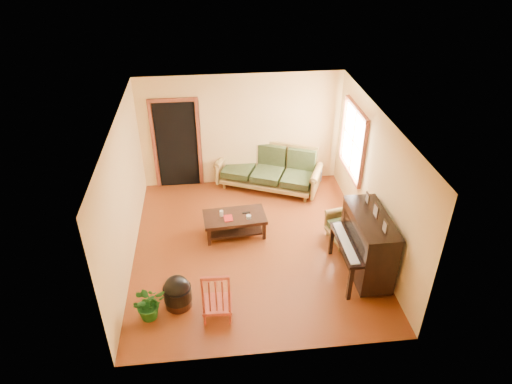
{
  "coord_description": "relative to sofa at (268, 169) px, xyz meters",
  "views": [
    {
      "loc": [
        -0.71,
        -6.87,
        5.56
      ],
      "look_at": [
        0.08,
        0.2,
        1.1
      ],
      "focal_mm": 32.0,
      "sensor_mm": 36.0,
      "label": 1
    }
  ],
  "objects": [
    {
      "name": "footstool",
      "position": [
        -1.95,
        -3.51,
        -0.28
      ],
      "size": [
        0.54,
        0.54,
        0.44
      ],
      "primitive_type": "cylinder",
      "rotation": [
        0.0,
        0.0,
        -0.19
      ],
      "color": "black",
      "rests_on": "floor"
    },
    {
      "name": "window",
      "position": [
        1.63,
        -0.82,
        1.0
      ],
      "size": [
        0.12,
        1.36,
        1.46
      ],
      "primitive_type": "cube",
      "color": "white",
      "rests_on": "right_wall"
    },
    {
      "name": "sofa",
      "position": [
        0.0,
        0.0,
        0.0
      ],
      "size": [
        2.51,
        1.82,
        0.99
      ],
      "primitive_type": "cube",
      "rotation": [
        0.0,
        0.0,
        -0.41
      ],
      "color": "olive",
      "rests_on": "floor"
    },
    {
      "name": "doorway",
      "position": [
        -2.03,
        0.36,
        0.53
      ],
      "size": [
        1.08,
        0.16,
        2.05
      ],
      "primitive_type": "cube",
      "color": "black",
      "rests_on": "floor"
    },
    {
      "name": "ceramic_crock",
      "position": [
        1.22,
        0.21,
        -0.36
      ],
      "size": [
        0.21,
        0.21,
        0.26
      ],
      "primitive_type": "cylinder",
      "rotation": [
        0.0,
        0.0,
        -0.02
      ],
      "color": "#314093",
      "rests_on": "floor"
    },
    {
      "name": "book",
      "position": [
        -1.1,
        -1.79,
        -0.05
      ],
      "size": [
        0.18,
        0.23,
        0.02
      ],
      "primitive_type": "imported",
      "rotation": [
        0.0,
        0.0,
        0.07
      ],
      "color": "#A21915",
      "rests_on": "coffee_table"
    },
    {
      "name": "floor",
      "position": [
        -0.58,
        -2.12,
        -0.5
      ],
      "size": [
        5.0,
        5.0,
        0.0
      ],
      "primitive_type": "plane",
      "color": "#59220B",
      "rests_on": "ground"
    },
    {
      "name": "piano",
      "position": [
        1.31,
        -3.09,
        0.11
      ],
      "size": [
        0.82,
        1.39,
        1.22
      ],
      "primitive_type": "cube",
      "rotation": [
        0.0,
        0.0,
        0.01
      ],
      "color": "black",
      "rests_on": "floor"
    },
    {
      "name": "potted_plant",
      "position": [
        -2.38,
        -3.71,
        -0.2
      ],
      "size": [
        0.67,
        0.63,
        0.59
      ],
      "primitive_type": "imported",
      "rotation": [
        0.0,
        0.0,
        0.42
      ],
      "color": "#195217",
      "rests_on": "floor"
    },
    {
      "name": "coffee_table",
      "position": [
        -0.89,
        -1.69,
        -0.28
      ],
      "size": [
        1.25,
        0.74,
        0.44
      ],
      "primitive_type": "cube",
      "rotation": [
        0.0,
        0.0,
        0.07
      ],
      "color": "black",
      "rests_on": "floor"
    },
    {
      "name": "candle",
      "position": [
        -1.14,
        -1.67,
        0.01
      ],
      "size": [
        0.07,
        0.07,
        0.12
      ],
      "primitive_type": "cylinder",
      "rotation": [
        0.0,
        0.0,
        -0.01
      ],
      "color": "silver",
      "rests_on": "coffee_table"
    },
    {
      "name": "glass_jar",
      "position": [
        -0.62,
        -1.81,
        -0.02
      ],
      "size": [
        0.11,
        0.11,
        0.06
      ],
      "primitive_type": "cylinder",
      "rotation": [
        0.0,
        0.0,
        -0.13
      ],
      "color": "silver",
      "rests_on": "coffee_table"
    },
    {
      "name": "red_chair",
      "position": [
        -1.32,
        -3.8,
        -0.0
      ],
      "size": [
        0.48,
        0.52,
        0.99
      ],
      "primitive_type": "cube",
      "rotation": [
        0.0,
        0.0,
        -0.05
      ],
      "color": "maroon",
      "rests_on": "floor"
    },
    {
      "name": "remote",
      "position": [
        -0.66,
        -1.62,
        -0.05
      ],
      "size": [
        0.16,
        0.07,
        0.02
      ],
      "primitive_type": "cube",
      "rotation": [
        0.0,
        0.0,
        0.18
      ],
      "color": "black",
      "rests_on": "coffee_table"
    },
    {
      "name": "leaning_frame",
      "position": [
        1.01,
        0.25,
        -0.21
      ],
      "size": [
        0.43,
        0.11,
        0.57
      ],
      "primitive_type": "cube",
      "rotation": [
        0.0,
        0.0,
        0.04
      ],
      "color": "gold",
      "rests_on": "floor"
    },
    {
      "name": "armchair",
      "position": [
        1.25,
        -2.14,
        -0.11
      ],
      "size": [
        0.88,
        0.91,
        0.78
      ],
      "primitive_type": "cube",
      "rotation": [
        0.0,
        0.0,
        0.19
      ],
      "color": "olive",
      "rests_on": "floor"
    }
  ]
}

